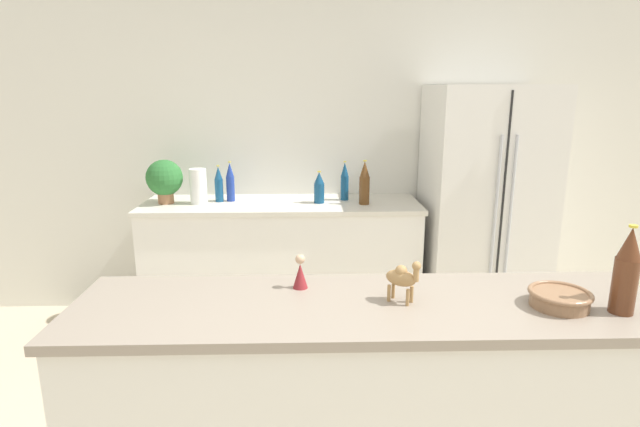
# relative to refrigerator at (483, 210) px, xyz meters

# --- Properties ---
(wall_back) EXTENTS (8.00, 0.06, 2.55)m
(wall_back) POSITION_rel_refrigerator_xyz_m (-0.99, 0.40, 0.39)
(wall_back) COLOR silver
(wall_back) RESTS_ON ground_plane
(back_counter) EXTENTS (2.03, 0.63, 0.94)m
(back_counter) POSITION_rel_refrigerator_xyz_m (-1.48, 0.07, -0.42)
(back_counter) COLOR white
(back_counter) RESTS_ON ground_plane
(refrigerator) EXTENTS (0.83, 0.72, 1.77)m
(refrigerator) POSITION_rel_refrigerator_xyz_m (0.00, 0.00, 0.00)
(refrigerator) COLOR silver
(refrigerator) RESTS_ON ground_plane
(bar_counter) EXTENTS (2.10, 0.56, 1.01)m
(bar_counter) POSITION_rel_refrigerator_xyz_m (-1.07, -1.90, -0.38)
(bar_counter) COLOR silver
(bar_counter) RESTS_ON ground_plane
(potted_plant) EXTENTS (0.26, 0.26, 0.32)m
(potted_plant) POSITION_rel_refrigerator_xyz_m (-2.32, 0.06, 0.23)
(potted_plant) COLOR #9E6B47
(potted_plant) RESTS_ON back_counter
(paper_towel_roll) EXTENTS (0.12, 0.12, 0.25)m
(paper_towel_roll) POSITION_rel_refrigerator_xyz_m (-2.08, 0.04, 0.18)
(paper_towel_roll) COLOR white
(paper_towel_roll) RESTS_ON back_counter
(back_bottle_0) EXTENTS (0.08, 0.08, 0.32)m
(back_bottle_0) POSITION_rel_refrigerator_xyz_m (-0.88, -0.01, 0.20)
(back_bottle_0) COLOR brown
(back_bottle_0) RESTS_ON back_counter
(back_bottle_1) EXTENTS (0.08, 0.08, 0.24)m
(back_bottle_1) POSITION_rel_refrigerator_xyz_m (-1.20, 0.04, 0.16)
(back_bottle_1) COLOR navy
(back_bottle_1) RESTS_ON back_counter
(back_bottle_2) EXTENTS (0.06, 0.06, 0.30)m
(back_bottle_2) POSITION_rel_refrigerator_xyz_m (-1.86, 0.12, 0.19)
(back_bottle_2) COLOR navy
(back_bottle_2) RESTS_ON back_counter
(back_bottle_3) EXTENTS (0.06, 0.06, 0.29)m
(back_bottle_3) POSITION_rel_refrigerator_xyz_m (-1.01, 0.14, 0.19)
(back_bottle_3) COLOR navy
(back_bottle_3) RESTS_ON back_counter
(back_bottle_4) EXTENTS (0.06, 0.06, 0.27)m
(back_bottle_4) POSITION_rel_refrigerator_xyz_m (-1.94, 0.11, 0.18)
(back_bottle_4) COLOR navy
(back_bottle_4) RESTS_ON back_counter
(wine_bottle) EXTENTS (0.08, 0.08, 0.30)m
(wine_bottle) POSITION_rel_refrigerator_xyz_m (-0.24, -2.00, 0.27)
(wine_bottle) COLOR #562D19
(wine_bottle) RESTS_ON bar_counter
(fruit_bowl) EXTENTS (0.21, 0.21, 0.06)m
(fruit_bowl) POSITION_rel_refrigerator_xyz_m (-0.42, -1.95, 0.15)
(fruit_bowl) COLOR #8C6647
(fruit_bowl) RESTS_ON bar_counter
(camel_figurine) EXTENTS (0.12, 0.11, 0.16)m
(camel_figurine) POSITION_rel_refrigerator_xyz_m (-0.96, -1.90, 0.21)
(camel_figurine) COLOR #A87F4C
(camel_figurine) RESTS_ON bar_counter
(wise_man_figurine_blue) EXTENTS (0.06, 0.06, 0.13)m
(wise_man_figurine_blue) POSITION_rel_refrigerator_xyz_m (-1.32, -1.75, 0.18)
(wise_man_figurine_blue) COLOR maroon
(wise_man_figurine_blue) RESTS_ON bar_counter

